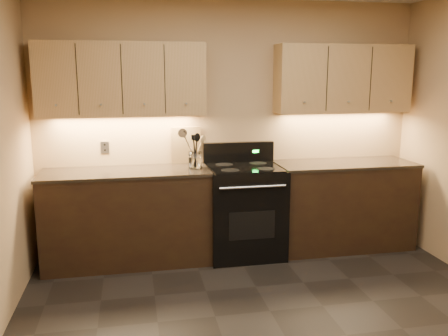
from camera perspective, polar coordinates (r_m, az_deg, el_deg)
The scene contains 14 objects.
wall_back at distance 5.03m, azimuth 0.77°, elevation 4.97°, with size 4.00×0.04×2.60m, color tan.
counter_left at distance 4.80m, azimuth -11.54°, elevation -5.77°, with size 1.62×0.62×0.93m.
counter_right at distance 5.28m, azimuth 14.09°, elevation -4.29°, with size 1.46×0.62×0.93m.
stove at distance 4.90m, azimuth 2.43°, elevation -5.01°, with size 0.76×0.68×1.14m.
upper_cab_left at distance 4.74m, azimuth -12.18°, elevation 10.39°, with size 1.60×0.30×0.70m, color tan.
upper_cab_right at distance 5.23m, azimuth 14.11°, elevation 10.37°, with size 1.44×0.30×0.70m, color tan.
outlet_plate at distance 4.95m, azimuth -14.14°, elevation 2.42°, with size 0.09×0.01×0.12m, color #B2B5BA.
utensil_crock at distance 4.71m, azimuth -3.51°, elevation 0.89°, with size 0.13×0.13×0.16m.
cutting_board at distance 4.94m, azimuth -4.62°, elevation 2.76°, with size 0.31×0.02×0.39m, color tan.
wooden_spoon at distance 4.68m, azimuth -3.91°, elevation 2.09°, with size 0.06×0.06×0.33m, color tan, non-canonical shape.
black_spoon at distance 4.70m, azimuth -3.59°, elevation 2.23°, with size 0.06×0.06×0.34m, color black, non-canonical shape.
black_turner at distance 4.67m, azimuth -3.44°, elevation 2.11°, with size 0.08×0.08×0.33m, color black, non-canonical shape.
steel_spatula at distance 4.71m, azimuth -3.14°, elevation 2.62°, with size 0.08×0.08×0.40m, color silver, non-canonical shape.
steel_skimmer at distance 4.68m, azimuth -3.05°, elevation 2.54°, with size 0.09×0.09×0.39m, color silver, non-canonical shape.
Camera 1 is at (-1.03, -2.89, 1.86)m, focal length 38.00 mm.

